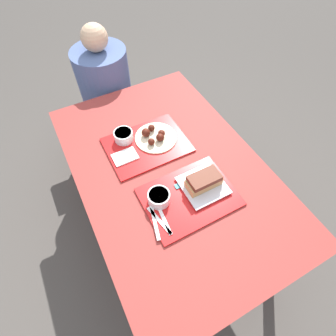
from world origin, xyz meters
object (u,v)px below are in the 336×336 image
object	(u,v)px
tray_near	(188,197)
wings_plate_far	(155,136)
bowl_coleslaw_far	(123,135)
bowl_coleslaw_near	(159,197)
brisket_sandwich_plate	(203,183)
tray_far	(147,145)
person_seated_across	(104,79)

from	to	relation	value
tray_near	wings_plate_far	size ratio (longest dim) A/B	1.86
tray_near	bowl_coleslaw_far	size ratio (longest dim) A/B	4.15
bowl_coleslaw_near	brisket_sandwich_plate	xyz separation A→B (m)	(0.23, -0.03, 0.00)
bowl_coleslaw_far	tray_near	bearing A→B (deg)	-74.85
bowl_coleslaw_near	bowl_coleslaw_far	distance (m)	0.44
tray_near	brisket_sandwich_plate	world-z (taller)	brisket_sandwich_plate
tray_far	person_seated_across	xyz separation A→B (m)	(0.01, 0.75, -0.04)
tray_far	person_seated_across	bearing A→B (deg)	89.50
tray_far	wings_plate_far	distance (m)	0.07
bowl_coleslaw_near	person_seated_across	size ratio (longest dim) A/B	0.16
bowl_coleslaw_far	wings_plate_far	world-z (taller)	same
wings_plate_far	tray_far	bearing A→B (deg)	-161.20
tray_near	person_seated_across	distance (m)	1.15
bowl_coleslaw_near	wings_plate_far	distance (m)	0.40
tray_far	bowl_coleslaw_near	xyz separation A→B (m)	(-0.10, -0.35, 0.04)
tray_far	bowl_coleslaw_near	bearing A→B (deg)	-105.99
tray_far	brisket_sandwich_plate	world-z (taller)	brisket_sandwich_plate
bowl_coleslaw_far	wings_plate_far	distance (m)	0.17
bowl_coleslaw_near	tray_near	bearing A→B (deg)	-19.28
tray_near	bowl_coleslaw_far	distance (m)	0.51
tray_near	wings_plate_far	xyz separation A→B (m)	(0.02, 0.42, 0.02)
bowl_coleslaw_near	brisket_sandwich_plate	size ratio (longest dim) A/B	0.52
tray_far	bowl_coleslaw_far	size ratio (longest dim) A/B	4.15
brisket_sandwich_plate	wings_plate_far	distance (m)	0.41
bowl_coleslaw_near	bowl_coleslaw_far	xyz separation A→B (m)	(0.00, 0.44, 0.00)
tray_near	bowl_coleslaw_near	world-z (taller)	bowl_coleslaw_near
brisket_sandwich_plate	bowl_coleslaw_far	bearing A→B (deg)	115.23
wings_plate_far	bowl_coleslaw_far	bearing A→B (deg)	155.06
brisket_sandwich_plate	person_seated_across	xyz separation A→B (m)	(-0.12, 1.14, -0.08)
tray_far	wings_plate_far	xyz separation A→B (m)	(0.06, 0.02, 0.02)
tray_near	bowl_coleslaw_near	size ratio (longest dim) A/B	4.15
bowl_coleslaw_near	brisket_sandwich_plate	distance (m)	0.23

